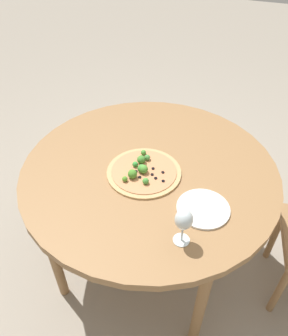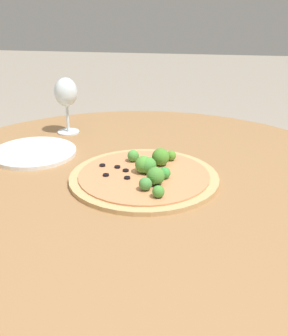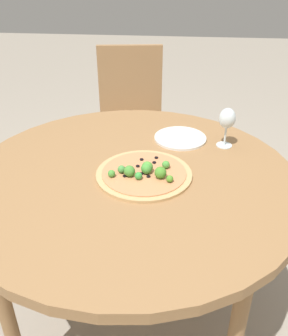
{
  "view_description": "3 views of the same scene",
  "coord_description": "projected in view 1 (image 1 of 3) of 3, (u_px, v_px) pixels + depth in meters",
  "views": [
    {
      "loc": [
        -0.37,
        1.08,
        1.74
      ],
      "look_at": [
        0.01,
        0.05,
        0.77
      ],
      "focal_mm": 35.0,
      "sensor_mm": 36.0,
      "label": 1
    },
    {
      "loc": [
        0.12,
        -0.9,
        1.18
      ],
      "look_at": [
        0.01,
        0.05,
        0.77
      ],
      "focal_mm": 50.0,
      "sensor_mm": 36.0,
      "label": 2
    },
    {
      "loc": [
        1.12,
        0.15,
        1.43
      ],
      "look_at": [
        0.01,
        0.05,
        0.77
      ],
      "focal_mm": 40.0,
      "sensor_mm": 36.0,
      "label": 3
    }
  ],
  "objects": [
    {
      "name": "dining_table",
      "position": [
        149.0,
        177.0,
        1.56
      ],
      "size": [
        1.19,
        1.19,
        0.74
      ],
      "color": "olive",
      "rests_on": "ground_plane"
    },
    {
      "name": "ground_plane",
      "position": [
        148.0,
        257.0,
        2.0
      ],
      "size": [
        12.0,
        12.0,
        0.0
      ],
      "primitive_type": "plane",
      "color": "gray"
    },
    {
      "name": "pizza",
      "position": [
        143.0,
        171.0,
        1.48
      ],
      "size": [
        0.34,
        0.34,
        0.06
      ],
      "color": "tan",
      "rests_on": "dining_table"
    },
    {
      "name": "plate_near",
      "position": [
        203.0,
        208.0,
        1.32
      ],
      "size": [
        0.22,
        0.22,
        0.01
      ],
      "color": "silver",
      "rests_on": "dining_table"
    },
    {
      "name": "wine_glass",
      "position": [
        184.0,
        221.0,
        1.13
      ],
      "size": [
        0.07,
        0.07,
        0.16
      ],
      "color": "silver",
      "rests_on": "dining_table"
    }
  ]
}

